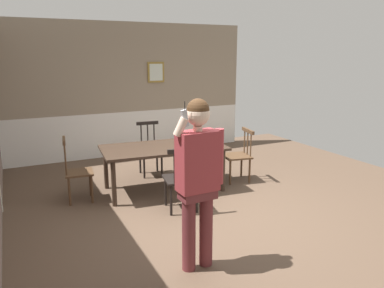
{
  "coord_description": "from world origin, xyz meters",
  "views": [
    {
      "loc": [
        -2.4,
        -4.24,
        2.2
      ],
      "look_at": [
        -0.5,
        -0.37,
        1.16
      ],
      "focal_mm": 35.02,
      "sensor_mm": 36.0,
      "label": 1
    }
  ],
  "objects_px": {
    "chair_near_window": "(181,178)",
    "chair_at_table_head": "(150,150)",
    "dining_table": "(163,151)",
    "person_figure": "(198,173)",
    "chair_opposite_corner": "(76,171)",
    "chair_by_doorway": "(238,155)"
  },
  "relations": [
    {
      "from": "chair_near_window",
      "to": "chair_at_table_head",
      "type": "relative_size",
      "value": 0.98
    },
    {
      "from": "chair_by_doorway",
      "to": "person_figure",
      "type": "xyz_separation_m",
      "value": [
        -1.91,
        -2.18,
        0.58
      ]
    },
    {
      "from": "chair_opposite_corner",
      "to": "person_figure",
      "type": "xyz_separation_m",
      "value": [
        0.82,
        -2.44,
        0.57
      ]
    },
    {
      "from": "chair_at_table_head",
      "to": "chair_opposite_corner",
      "type": "relative_size",
      "value": 0.99
    },
    {
      "from": "chair_by_doorway",
      "to": "chair_opposite_corner",
      "type": "xyz_separation_m",
      "value": [
        -2.73,
        0.26,
        0.01
      ]
    },
    {
      "from": "chair_by_doorway",
      "to": "chair_near_window",
      "type": "bearing_deg",
      "value": 128.08
    },
    {
      "from": "dining_table",
      "to": "chair_at_table_head",
      "type": "distance_m",
      "value": 0.91
    },
    {
      "from": "dining_table",
      "to": "chair_near_window",
      "type": "relative_size",
      "value": 2.14
    },
    {
      "from": "dining_table",
      "to": "person_figure",
      "type": "xyz_separation_m",
      "value": [
        -0.55,
        -2.31,
        0.38
      ]
    },
    {
      "from": "chair_near_window",
      "to": "chair_at_table_head",
      "type": "xyz_separation_m",
      "value": [
        0.17,
        1.77,
        -0.01
      ]
    },
    {
      "from": "chair_at_table_head",
      "to": "dining_table",
      "type": "bearing_deg",
      "value": 90.56
    },
    {
      "from": "chair_near_window",
      "to": "chair_at_table_head",
      "type": "bearing_deg",
      "value": 94.89
    },
    {
      "from": "dining_table",
      "to": "chair_at_table_head",
      "type": "bearing_deg",
      "value": 84.66
    },
    {
      "from": "chair_by_doorway",
      "to": "chair_at_table_head",
      "type": "xyz_separation_m",
      "value": [
        -1.28,
        1.02,
        0.0
      ]
    },
    {
      "from": "dining_table",
      "to": "person_figure",
      "type": "bearing_deg",
      "value": -103.28
    },
    {
      "from": "chair_at_table_head",
      "to": "chair_opposite_corner",
      "type": "xyz_separation_m",
      "value": [
        -1.45,
        -0.76,
        0.01
      ]
    },
    {
      "from": "dining_table",
      "to": "person_figure",
      "type": "height_order",
      "value": "person_figure"
    },
    {
      "from": "chair_opposite_corner",
      "to": "person_figure",
      "type": "height_order",
      "value": "person_figure"
    },
    {
      "from": "dining_table",
      "to": "chair_by_doorway",
      "type": "relative_size",
      "value": 2.22
    },
    {
      "from": "chair_at_table_head",
      "to": "chair_by_doorway",
      "type": "bearing_deg",
      "value": 147.45
    },
    {
      "from": "chair_near_window",
      "to": "person_figure",
      "type": "bearing_deg",
      "value": -97.55
    },
    {
      "from": "dining_table",
      "to": "person_figure",
      "type": "relative_size",
      "value": 1.15
    }
  ]
}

